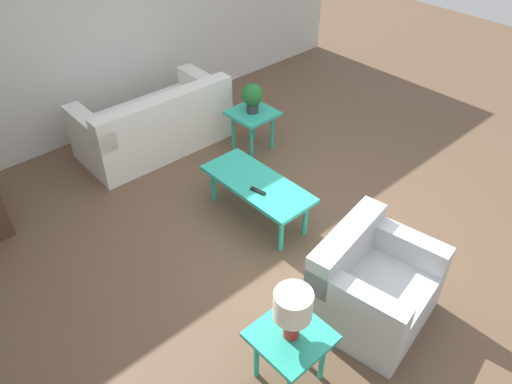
{
  "coord_description": "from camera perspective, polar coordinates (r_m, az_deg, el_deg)",
  "views": [
    {
      "loc": [
        -2.41,
        2.78,
        3.36
      ],
      "look_at": [
        0.22,
        0.38,
        0.55
      ],
      "focal_mm": 35.0,
      "sensor_mm": 36.0,
      "label": 1
    }
  ],
  "objects": [
    {
      "name": "side_table_lamp",
      "position": [
        3.59,
        3.95,
        -16.72
      ],
      "size": [
        0.5,
        0.5,
        0.51
      ],
      "color": "#2DB79E",
      "rests_on": "ground_plane"
    },
    {
      "name": "ground_plane",
      "position": [
        4.98,
        4.96,
        -4.25
      ],
      "size": [
        14.0,
        14.0,
        0.0
      ],
      "primitive_type": "plane",
      "color": "brown"
    },
    {
      "name": "remote_control",
      "position": [
        4.72,
        0.22,
        0.12
      ],
      "size": [
        0.16,
        0.07,
        0.02
      ],
      "color": "black",
      "rests_on": "coffee_table"
    },
    {
      "name": "potted_plant",
      "position": [
        5.76,
        -0.42,
        10.91
      ],
      "size": [
        0.25,
        0.25,
        0.35
      ],
      "color": "#333338",
      "rests_on": "side_table_plant"
    },
    {
      "name": "table_lamp",
      "position": [
        3.3,
        4.23,
        -13.1
      ],
      "size": [
        0.26,
        0.26,
        0.42
      ],
      "color": "red",
      "rests_on": "side_table_lamp"
    },
    {
      "name": "coffee_table",
      "position": [
        4.88,
        0.16,
        0.67
      ],
      "size": [
        1.18,
        0.5,
        0.43
      ],
      "color": "#2DB79E",
      "rests_on": "ground_plane"
    },
    {
      "name": "wall_right",
      "position": [
        6.46,
        -15.52,
        18.9
      ],
      "size": [
        0.12,
        7.2,
        2.7
      ],
      "color": "silver",
      "rests_on": "ground_plane"
    },
    {
      "name": "side_table_plant",
      "position": [
        5.9,
        -0.4,
        8.45
      ],
      "size": [
        0.5,
        0.5,
        0.51
      ],
      "color": "#2DB79E",
      "rests_on": "ground_plane"
    },
    {
      "name": "armchair",
      "position": [
        4.13,
        12.95,
        -10.42
      ],
      "size": [
        0.94,
        1.02,
        0.78
      ],
      "rotation": [
        0.0,
        0.0,
        -1.4
      ],
      "color": "silver",
      "rests_on": "ground_plane"
    },
    {
      "name": "sofa",
      "position": [
        6.1,
        -11.45,
        7.53
      ],
      "size": [
        0.91,
        1.77,
        0.8
      ],
      "rotation": [
        0.0,
        0.0,
        1.55
      ],
      "color": "white",
      "rests_on": "ground_plane"
    }
  ]
}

